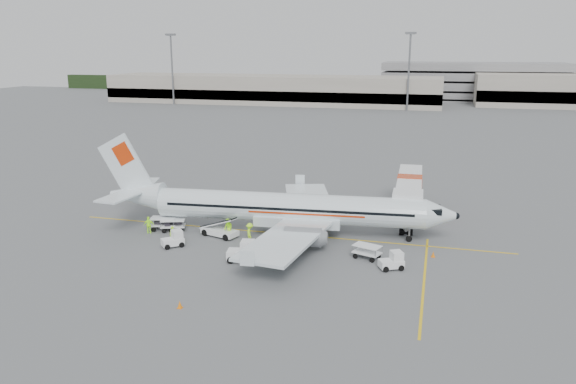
% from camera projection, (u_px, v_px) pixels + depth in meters
% --- Properties ---
extents(ground, '(360.00, 360.00, 0.00)m').
position_uv_depth(ground, '(283.00, 234.00, 55.89)').
color(ground, '#56595B').
extents(stripe_lead, '(44.00, 0.20, 0.01)m').
position_uv_depth(stripe_lead, '(283.00, 234.00, 55.89)').
color(stripe_lead, yellow).
rests_on(stripe_lead, ground).
extents(stripe_cross, '(0.20, 20.00, 0.01)m').
position_uv_depth(stripe_cross, '(424.00, 279.00, 44.89)').
color(stripe_cross, yellow).
rests_on(stripe_cross, ground).
extents(terminal_west, '(110.00, 22.00, 9.00)m').
position_uv_depth(terminal_west, '(272.00, 89.00, 186.39)').
color(terminal_west, gray).
rests_on(terminal_west, ground).
extents(parking_garage, '(62.00, 24.00, 14.00)m').
position_uv_depth(parking_garage, '(473.00, 80.00, 197.45)').
color(parking_garage, slate).
rests_on(parking_garage, ground).
extents(treeline, '(300.00, 3.00, 6.00)m').
position_uv_depth(treeline, '(403.00, 87.00, 218.77)').
color(treeline, black).
rests_on(treeline, ground).
extents(mast_west, '(3.20, 1.20, 22.00)m').
position_uv_depth(mast_west, '(172.00, 70.00, 181.09)').
color(mast_west, slate).
rests_on(mast_west, ground).
extents(mast_center, '(3.20, 1.20, 22.00)m').
position_uv_depth(mast_center, '(409.00, 72.00, 162.22)').
color(mast_center, slate).
rests_on(mast_center, ground).
extents(aircraft, '(36.71, 29.95, 9.50)m').
position_uv_depth(aircraft, '(289.00, 188.00, 54.37)').
color(aircraft, white).
rests_on(aircraft, ground).
extents(jet_bridge, '(3.80, 17.58, 4.59)m').
position_uv_depth(jet_bridge, '(409.00, 197.00, 60.84)').
color(jet_bridge, white).
rests_on(jet_bridge, ground).
extents(belt_loader, '(5.27, 3.31, 2.67)m').
position_uv_depth(belt_loader, '(220.00, 223.00, 54.81)').
color(belt_loader, white).
rests_on(belt_loader, ground).
extents(tug_fore, '(2.29, 1.92, 1.54)m').
position_uv_depth(tug_fore, '(391.00, 260.00, 46.78)').
color(tug_fore, white).
rests_on(tug_fore, ground).
extents(tug_mid, '(2.62, 1.76, 1.88)m').
position_uv_depth(tug_mid, '(241.00, 251.00, 48.49)').
color(tug_mid, white).
rests_on(tug_mid, ground).
extents(tug_aft, '(2.24, 2.18, 1.54)m').
position_uv_depth(tug_aft, '(173.00, 239.00, 52.06)').
color(tug_aft, white).
rests_on(tug_aft, ground).
extents(cart_loaded_a, '(2.72, 2.11, 1.25)m').
position_uv_depth(cart_loaded_a, '(173.00, 225.00, 56.53)').
color(cart_loaded_a, white).
rests_on(cart_loaded_a, ground).
extents(cart_loaded_b, '(2.83, 2.05, 1.33)m').
position_uv_depth(cart_loaded_b, '(164.00, 224.00, 56.88)').
color(cart_loaded_b, white).
rests_on(cart_loaded_b, ground).
extents(cart_empty_a, '(2.38, 1.78, 1.10)m').
position_uv_depth(cart_empty_a, '(271.00, 251.00, 49.67)').
color(cart_empty_a, white).
rests_on(cart_empty_a, ground).
extents(cart_empty_b, '(2.69, 2.11, 1.23)m').
position_uv_depth(cart_empty_b, '(367.00, 252.00, 49.19)').
color(cart_empty_b, white).
rests_on(cart_empty_b, ground).
extents(cone_nose, '(0.34, 0.34, 0.55)m').
position_uv_depth(cone_nose, '(433.00, 254.00, 49.60)').
color(cone_nose, orange).
rests_on(cone_nose, ground).
extents(cone_port, '(0.42, 0.42, 0.69)m').
position_uv_depth(cone_port, '(355.00, 206.00, 64.25)').
color(cone_port, orange).
rests_on(cone_port, ground).
extents(cone_stbd, '(0.35, 0.35, 0.57)m').
position_uv_depth(cone_stbd, '(180.00, 304.00, 39.88)').
color(cone_stbd, orange).
rests_on(cone_stbd, ground).
extents(crew_a, '(0.72, 0.62, 1.67)m').
position_uv_depth(crew_a, '(173.00, 235.00, 52.98)').
color(crew_a, '#B1F91F').
rests_on(crew_a, ground).
extents(crew_b, '(1.18, 1.14, 1.92)m').
position_uv_depth(crew_b, '(228.00, 228.00, 54.53)').
color(crew_b, '#B1F91F').
rests_on(crew_b, ground).
extents(crew_c, '(1.14, 1.42, 1.92)m').
position_uv_depth(crew_c, '(250.00, 233.00, 53.14)').
color(crew_c, '#B1F91F').
rests_on(crew_c, ground).
extents(crew_d, '(1.09, 0.74, 1.72)m').
position_uv_depth(crew_d, '(149.00, 225.00, 55.83)').
color(crew_d, '#B1F91F').
rests_on(crew_d, ground).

